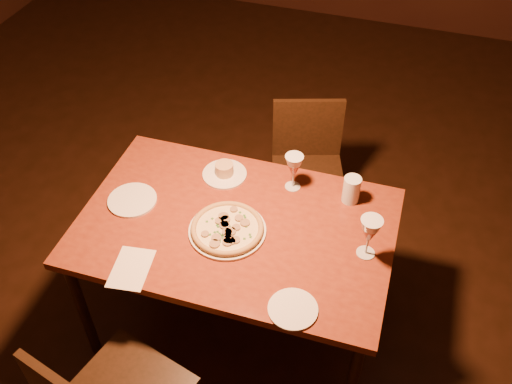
% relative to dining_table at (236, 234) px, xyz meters
% --- Properties ---
extents(floor, '(7.00, 7.00, 0.00)m').
position_rel_dining_table_xyz_m(floor, '(-0.07, -0.13, -0.65)').
color(floor, black).
rests_on(floor, ground).
extents(dining_table, '(1.33, 0.87, 0.71)m').
position_rel_dining_table_xyz_m(dining_table, '(0.00, 0.00, 0.00)').
color(dining_table, maroon).
rests_on(dining_table, floor).
extents(chair_far, '(0.48, 0.48, 0.78)m').
position_rel_dining_table_xyz_m(chair_far, '(0.13, 0.77, -0.21)').
color(chair_far, black).
rests_on(chair_far, floor).
extents(pizza_plate, '(0.32, 0.32, 0.04)m').
position_rel_dining_table_xyz_m(pizza_plate, '(-0.02, -0.05, 0.08)').
color(pizza_plate, silver).
rests_on(pizza_plate, dining_table).
extents(ramekin_saucer, '(0.20, 0.20, 0.06)m').
position_rel_dining_table_xyz_m(ramekin_saucer, '(-0.15, 0.28, 0.08)').
color(ramekin_saucer, silver).
rests_on(ramekin_saucer, dining_table).
extents(wine_glass_far, '(0.08, 0.08, 0.18)m').
position_rel_dining_table_xyz_m(wine_glass_far, '(0.17, 0.30, 0.15)').
color(wine_glass_far, '#A54F44').
rests_on(wine_glass_far, dining_table).
extents(wine_glass_right, '(0.09, 0.09, 0.19)m').
position_rel_dining_table_xyz_m(wine_glass_right, '(0.55, 0.01, 0.16)').
color(wine_glass_right, '#A54F44').
rests_on(wine_glass_right, dining_table).
extents(water_tumbler, '(0.08, 0.08, 0.13)m').
position_rel_dining_table_xyz_m(water_tumbler, '(0.43, 0.29, 0.13)').
color(water_tumbler, silver).
rests_on(water_tumbler, dining_table).
extents(side_plate_left, '(0.21, 0.21, 0.01)m').
position_rel_dining_table_xyz_m(side_plate_left, '(-0.48, -0.01, 0.07)').
color(side_plate_left, silver).
rests_on(side_plate_left, dining_table).
extents(side_plate_near, '(0.19, 0.19, 0.01)m').
position_rel_dining_table_xyz_m(side_plate_near, '(0.34, -0.34, 0.07)').
color(side_plate_near, silver).
rests_on(side_plate_near, dining_table).
extents(menu_card, '(0.17, 0.23, 0.00)m').
position_rel_dining_table_xyz_m(menu_card, '(-0.31, -0.35, 0.06)').
color(menu_card, silver).
rests_on(menu_card, dining_table).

